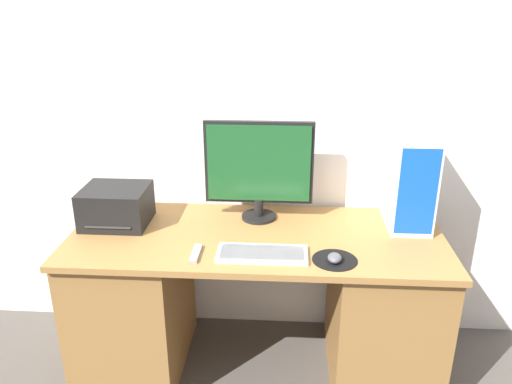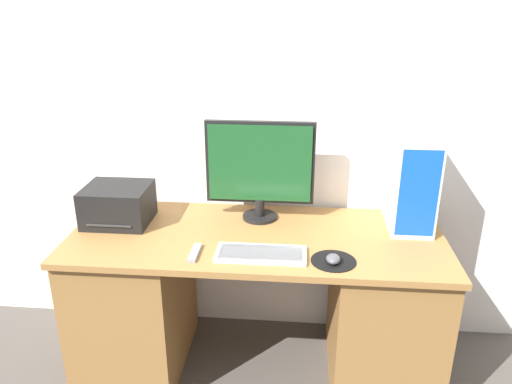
% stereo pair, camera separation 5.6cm
% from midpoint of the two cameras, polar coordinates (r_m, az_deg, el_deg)
% --- Properties ---
extents(wall_back, '(6.40, 0.05, 2.70)m').
position_cam_midpoint_polar(wall_back, '(2.55, -0.00, 11.28)').
color(wall_back, white).
rests_on(wall_back, ground_plane).
extents(desk, '(1.75, 0.71, 0.76)m').
position_cam_midpoint_polar(desk, '(2.53, -0.61, -12.36)').
color(desk, olive).
rests_on(desk, ground_plane).
extents(monitor, '(0.53, 0.17, 0.50)m').
position_cam_midpoint_polar(monitor, '(2.42, -0.36, 2.92)').
color(monitor, black).
rests_on(monitor, desk).
extents(keyboard, '(0.39, 0.16, 0.02)m').
position_cam_midpoint_polar(keyboard, '(2.16, -0.03, -7.07)').
color(keyboard, silver).
rests_on(keyboard, desk).
extents(mousepad, '(0.19, 0.19, 0.00)m').
position_cam_midpoint_polar(mousepad, '(2.15, 8.25, -7.69)').
color(mousepad, black).
rests_on(mousepad, desk).
extents(mouse, '(0.06, 0.08, 0.04)m').
position_cam_midpoint_polar(mouse, '(2.13, 8.23, -7.48)').
color(mouse, '#4C4C51').
rests_on(mouse, mousepad).
extents(computer_tower, '(0.19, 0.32, 0.45)m').
position_cam_midpoint_polar(computer_tower, '(2.47, 16.54, 1.28)').
color(computer_tower, white).
rests_on(computer_tower, desk).
extents(printer, '(0.31, 0.28, 0.18)m').
position_cam_midpoint_polar(printer, '(2.53, -16.30, -1.55)').
color(printer, black).
rests_on(printer, desk).
extents(remote_control, '(0.03, 0.15, 0.02)m').
position_cam_midpoint_polar(remote_control, '(2.19, -7.62, -6.99)').
color(remote_control, gray).
rests_on(remote_control, desk).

